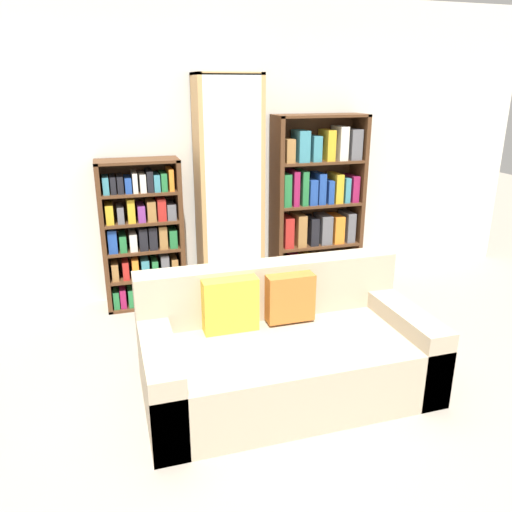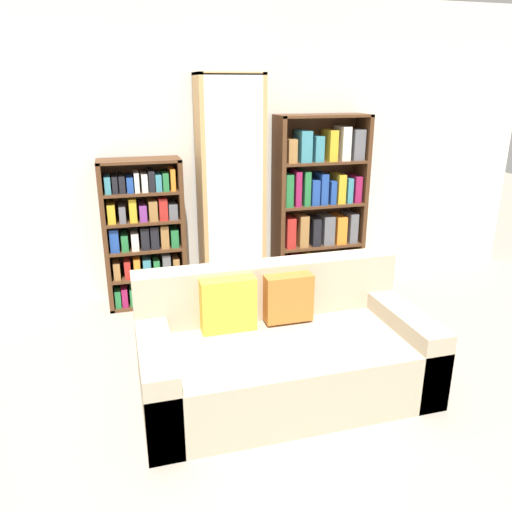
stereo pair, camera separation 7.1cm
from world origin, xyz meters
The scene contains 7 objects.
ground_plane centered at (0.00, 0.00, 0.00)m, with size 16.00×16.00×0.00m, color gray.
wall_back centered at (0.00, 2.27, 1.35)m, with size 6.76×0.06×2.70m.
couch centered at (0.15, 0.39, 0.28)m, with size 1.84×0.94×0.79m.
bookshelf_left centered at (-0.60, 2.06, 0.65)m, with size 0.71×0.32×1.34m.
display_cabinet centered at (0.20, 2.05, 1.02)m, with size 0.58×0.36×2.04m.
bookshelf_right centered at (1.08, 2.06, 0.80)m, with size 0.89×0.32×1.68m.
wine_bottle centered at (0.80, 1.58, 0.15)m, with size 0.09×0.09×0.36m.
Camera 2 is at (-0.80, -2.35, 1.94)m, focal length 35.00 mm.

